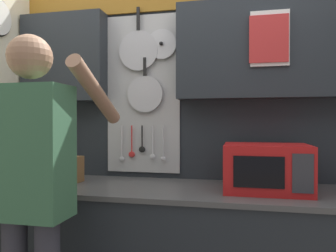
% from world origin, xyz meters
% --- Properties ---
extents(back_wall_unit, '(3.07, 0.23, 2.46)m').
position_xyz_m(back_wall_unit, '(0.03, 0.30, 1.50)').
color(back_wall_unit, '#23282D').
rests_on(back_wall_unit, ground_plane).
extents(microwave, '(0.50, 0.39, 0.28)m').
position_xyz_m(microwave, '(0.56, 0.01, 1.06)').
color(microwave, red).
rests_on(microwave, base_cabinet_counter).
extents(knife_block, '(0.12, 0.16, 0.26)m').
position_xyz_m(knife_block, '(-0.72, 0.01, 1.01)').
color(knife_block, brown).
rests_on(knife_block, base_cabinet_counter).
extents(person, '(0.54, 0.64, 1.76)m').
position_xyz_m(person, '(-0.60, -0.61, 1.06)').
color(person, '#383842').
rests_on(person, ground_plane).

